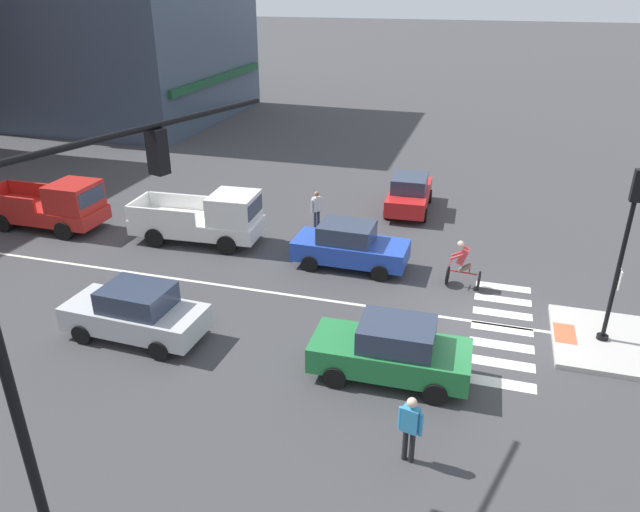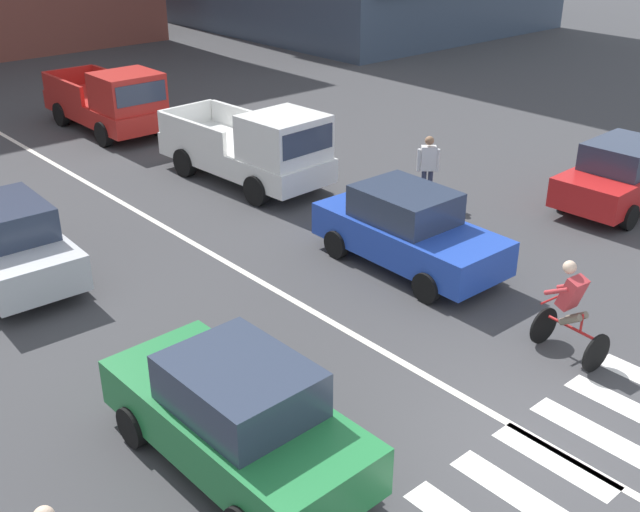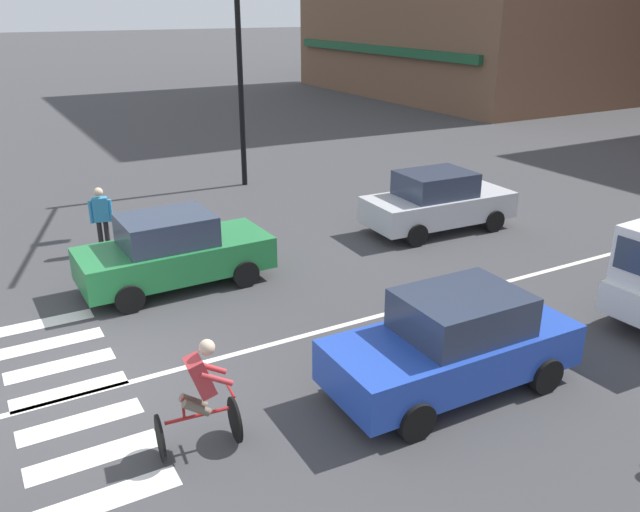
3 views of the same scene
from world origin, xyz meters
TOP-DOWN VIEW (x-y plane):
  - ground_plane at (0.00, 0.00)m, footprint 300.00×300.00m
  - traffic_island at (0.00, -3.05)m, footprint 3.38×2.71m
  - tactile_pad_front at (0.00, -2.05)m, footprint 1.10×0.60m
  - signal_pole at (0.00, -3.06)m, footprint 0.44×0.38m
  - crosswalk_stripe_a at (-2.76, -0.30)m, footprint 0.44×1.80m
  - crosswalk_stripe_b at (-1.84, -0.30)m, footprint 0.44×1.80m
  - crosswalk_stripe_c at (-0.92, -0.30)m, footprint 0.44×1.80m
  - crosswalk_stripe_d at (0.00, -0.30)m, footprint 0.44×1.80m
  - crosswalk_stripe_e at (0.92, -0.30)m, footprint 0.44×1.80m
  - crosswalk_stripe_f at (1.84, -0.30)m, footprint 0.44×1.80m
  - crosswalk_stripe_g at (2.76, -0.30)m, footprint 0.44×1.80m
  - lane_centre_line at (0.19, 10.00)m, footprint 0.14×28.00m
  - traffic_light_mast at (-9.32, 6.89)m, footprint 6.00×1.97m
  - car_silver_westbound_far at (-3.42, 9.92)m, footprint 1.97×4.17m
  - car_green_westbound_near at (-3.26, 2.50)m, footprint 1.91×4.13m
  - car_red_cross_right at (9.25, 3.92)m, footprint 4.16×1.96m
  - car_blue_eastbound_mid at (2.89, 5.13)m, footprint 1.90×4.13m
  - pickup_truck_red_eastbound_distant at (2.97, 17.77)m, footprint 2.08×5.11m
  - pickup_truck_white_eastbound_far at (3.47, 10.98)m, footprint 2.26×5.20m
  - cyclist at (2.40, 1.10)m, footprint 0.76×1.15m
  - pedestrian_at_curb_left at (-6.13, 1.61)m, footprint 0.30×0.54m
  - pedestrian_waiting_far_side at (5.92, 7.26)m, footprint 0.43×0.40m

SIDE VIEW (x-z plane):
  - ground_plane at x=0.00m, z-range 0.00..0.00m
  - crosswalk_stripe_a at x=-2.76m, z-range 0.00..0.01m
  - crosswalk_stripe_b at x=-1.84m, z-range 0.00..0.01m
  - crosswalk_stripe_c at x=-0.92m, z-range 0.00..0.01m
  - crosswalk_stripe_d at x=0.00m, z-range 0.00..0.01m
  - crosswalk_stripe_e at x=0.92m, z-range 0.00..0.01m
  - crosswalk_stripe_f at x=1.84m, z-range 0.00..0.01m
  - crosswalk_stripe_g at x=2.76m, z-range 0.00..0.01m
  - lane_centre_line at x=0.19m, z-range 0.00..0.01m
  - traffic_island at x=0.00m, z-range 0.00..0.15m
  - tactile_pad_front at x=0.00m, z-range 0.15..0.16m
  - car_silver_westbound_far at x=-3.42m, z-range -0.01..1.63m
  - car_green_westbound_near at x=-3.26m, z-range -0.01..1.63m
  - car_red_cross_right at x=9.25m, z-range -0.01..1.63m
  - car_blue_eastbound_mid at x=2.89m, z-range -0.01..1.63m
  - cyclist at x=2.40m, z-range 0.03..1.71m
  - pickup_truck_red_eastbound_distant at x=2.97m, z-range -0.06..2.02m
  - pickup_truck_white_eastbound_far at x=3.47m, z-range -0.06..2.02m
  - pedestrian_at_curb_left at x=-6.13m, z-range 0.15..1.82m
  - pedestrian_waiting_far_side at x=5.92m, z-range 0.15..1.82m
  - signal_pole at x=0.00m, z-range 0.66..5.68m
  - traffic_light_mast at x=-9.32m, z-range 1.20..8.69m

